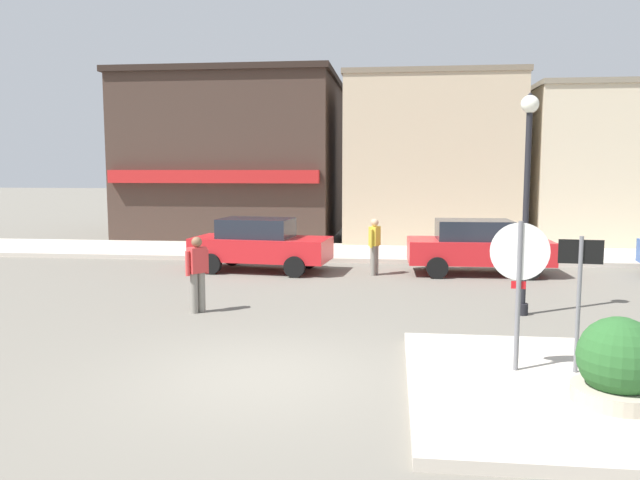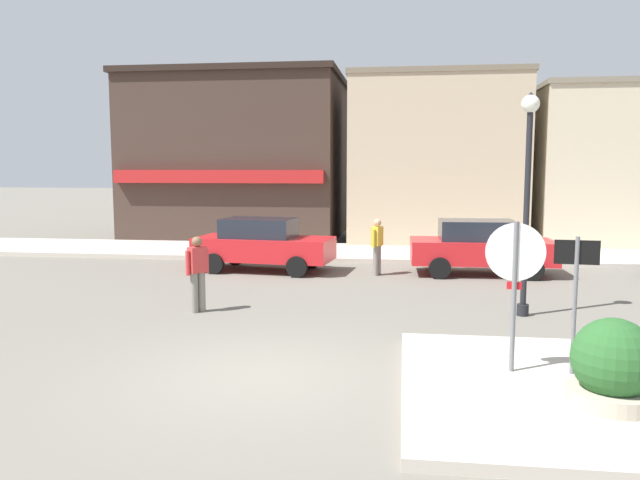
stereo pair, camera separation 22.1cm
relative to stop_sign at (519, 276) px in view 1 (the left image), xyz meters
The scene contains 13 objects.
ground_plane 3.91m from the stop_sign, behind, with size 160.00×160.00×0.00m, color #6B665B.
kerb_far 13.30m from the stop_sign, 105.75° to the left, with size 80.00×4.00×0.15m, color beige.
stop_sign is the anchor object (origin of this frame).
one_way_sign 0.85m from the stop_sign, ahead, with size 0.60×0.08×2.10m.
planter 1.79m from the stop_sign, 48.39° to the right, with size 1.10×1.10×1.23m.
lamp_post 4.47m from the stop_sign, 77.56° to the left, with size 0.36×0.36×4.54m.
parked_car_nearest 10.60m from the stop_sign, 122.39° to the left, with size 4.16×2.20×1.56m.
parked_car_second 9.17m from the stop_sign, 86.06° to the left, with size 4.04×1.96×1.56m.
pedestrian_crossing_near 8.95m from the stop_sign, 104.88° to the left, with size 0.34×0.54×1.61m.
pedestrian_crossing_far 6.88m from the stop_sign, 148.69° to the left, with size 0.42×0.48×1.61m.
building_corner_shop 21.65m from the stop_sign, 113.91° to the left, with size 9.03×10.50×7.00m.
building_storefront_left_near 16.88m from the stop_sign, 91.15° to the left, with size 6.82×5.12×6.67m.
building_storefront_left_mid 18.97m from the stop_sign, 71.29° to the left, with size 5.22×7.25×6.19m.
Camera 1 is at (1.80, -8.69, 3.05)m, focal length 35.00 mm.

